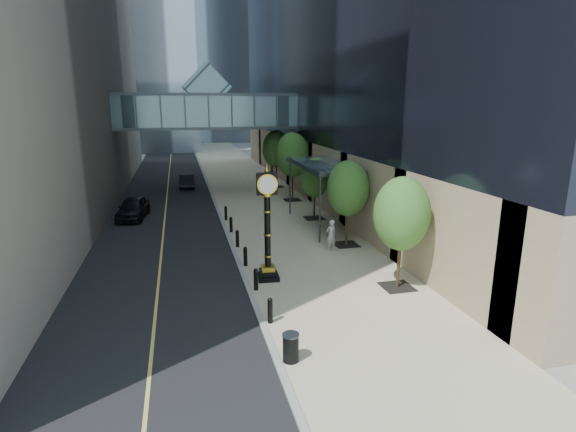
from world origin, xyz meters
The scene contains 14 objects.
ground centered at (0.00, 0.00, 0.00)m, with size 320.00×320.00×0.00m, color gray.
road centered at (-7.00, 40.00, 0.01)m, with size 8.00×180.00×0.02m, color black.
sidewalk centered at (1.00, 40.00, 0.03)m, with size 8.00×180.00×0.06m, color #B4A88A.
curb centered at (-3.00, 40.00, 0.04)m, with size 0.25×180.00×0.07m, color gray.
distant_tower_c centered at (-6.00, 120.00, 32.50)m, with size 22.00×22.00×65.00m, color #ACC2D9.
skywalk centered at (-3.00, 28.00, 7.71)m, with size 17.00×4.20×5.80m.
entrance_canopy centered at (3.48, 14.00, 4.19)m, with size 3.00×8.00×4.38m.
bollard_row centered at (-2.70, 9.00, 0.51)m, with size 0.20×16.20×0.90m.
street_trees centered at (3.60, 17.45, 3.64)m, with size 2.82×28.60×5.80m.
street_clock centered at (-1.93, 5.34, 2.36)m, with size 1.06×1.06×5.31m.
trash_bin centered at (-2.57, -1.73, 0.51)m, with size 0.52×0.52×0.90m, color black.
pedestrian centered at (2.39, 8.75, 0.96)m, with size 0.65×0.43×1.79m, color #AFAAA1.
car_near centered at (-9.20, 19.28, 0.79)m, with size 1.83×4.55×1.55m, color black.
car_far centered at (-5.07, 31.14, 0.71)m, with size 1.45×4.17×1.37m, color black.
Camera 1 is at (-5.72, -14.32, 8.17)m, focal length 28.00 mm.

